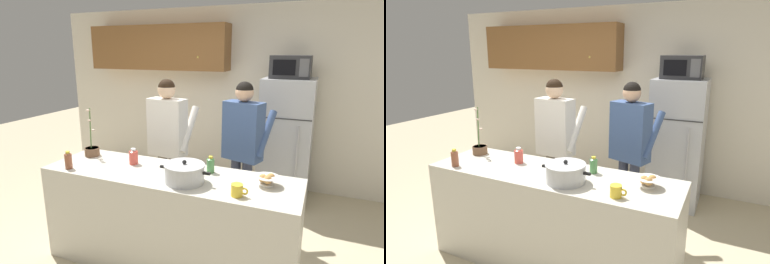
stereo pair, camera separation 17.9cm
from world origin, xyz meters
TOP-DOWN VIEW (x-y plane):
  - ground_plane at (0.00, 0.00)m, footprint 14.00×14.00m
  - back_wall_unit at (-0.25, 2.25)m, footprint 6.00×0.48m
  - kitchen_island at (0.00, 0.00)m, footprint 2.31×0.68m
  - refrigerator at (0.79, 1.85)m, footprint 0.64×0.68m
  - microwave at (0.79, 1.83)m, footprint 0.48×0.37m
  - person_near_pot at (-0.38, 0.76)m, footprint 0.55×0.46m
  - person_by_sink at (0.44, 0.95)m, footprint 0.59×0.53m
  - cooking_pot at (0.21, -0.12)m, footprint 0.45×0.34m
  - coffee_mug at (0.69, -0.21)m, footprint 0.13×0.09m
  - bread_bowl at (0.86, 0.07)m, footprint 0.20×0.20m
  - bottle_near_edge at (0.34, 0.17)m, footprint 0.07×0.07m
  - bottle_mid_counter at (-0.41, 0.09)m, footprint 0.09×0.09m
  - bottle_far_corner at (-0.90, -0.25)m, footprint 0.07×0.07m
  - potted_orchid at (-0.95, 0.14)m, footprint 0.15×0.15m

SIDE VIEW (x-z plane):
  - ground_plane at x=0.00m, z-range 0.00..0.00m
  - kitchen_island at x=0.00m, z-range 0.00..0.92m
  - refrigerator at x=0.79m, z-range 0.00..1.64m
  - coffee_mug at x=0.69m, z-range 0.92..1.02m
  - bread_bowl at x=0.86m, z-range 0.92..1.02m
  - potted_orchid at x=-0.95m, z-range 0.74..1.23m
  - bottle_near_edge at x=0.34m, z-range 0.92..1.07m
  - bottle_mid_counter at x=-0.41m, z-range 0.92..1.07m
  - cooking_pot at x=0.21m, z-range 0.90..1.10m
  - bottle_far_corner at x=-0.90m, z-range 0.92..1.09m
  - person_by_sink at x=0.44m, z-range 0.21..1.87m
  - person_near_pot at x=-0.38m, z-range 0.21..1.89m
  - back_wall_unit at x=-0.25m, z-range 0.15..2.75m
  - microwave at x=0.79m, z-range 1.64..1.92m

